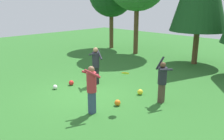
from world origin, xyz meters
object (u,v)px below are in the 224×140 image
at_px(ball_yellow, 140,92).
at_px(ball_white, 55,87).
at_px(frisbee, 125,73).
at_px(person_thrower, 162,79).
at_px(person_catcher, 92,86).
at_px(ball_red, 71,83).
at_px(person_bystander, 96,63).
at_px(ball_orange, 117,103).

bearing_deg(ball_yellow, ball_white, -145.02).
bearing_deg(frisbee, ball_white, -169.72).
bearing_deg(ball_white, person_thrower, 26.78).
xyz_separation_m(frisbee, ball_white, (-3.63, -0.66, -1.27)).
xyz_separation_m(person_catcher, ball_red, (-2.97, 1.24, -0.91)).
xyz_separation_m(ball_white, ball_red, (0.07, 0.84, 0.02)).
bearing_deg(person_thrower, person_bystander, -62.20).
xyz_separation_m(person_thrower, ball_orange, (-0.99, -1.44, -0.85)).
bearing_deg(ball_orange, person_bystander, 156.23).
distance_m(person_catcher, frisbee, 1.27).
relative_size(ball_yellow, ball_orange, 1.00).
height_order(person_catcher, frisbee, person_catcher).
relative_size(person_bystander, ball_white, 8.69).
height_order(ball_white, ball_orange, ball_orange).
distance_m(person_catcher, ball_orange, 1.44).
xyz_separation_m(frisbee, ball_orange, (-0.40, 0.04, -1.26)).
distance_m(person_thrower, frisbee, 1.64).
xyz_separation_m(frisbee, ball_red, (-3.56, 0.18, -1.26)).
relative_size(ball_white, ball_orange, 0.88).
distance_m(frisbee, ball_white, 3.90).
distance_m(person_thrower, person_bystander, 3.45).
bearing_deg(ball_red, person_bystander, 52.23).
bearing_deg(ball_yellow, person_catcher, -92.05).
relative_size(person_bystander, frisbee, 4.90).
xyz_separation_m(person_catcher, frisbee, (0.59, 1.06, 0.35)).
height_order(person_catcher, ball_white, person_catcher).
bearing_deg(person_bystander, person_thrower, 27.34).
distance_m(person_bystander, ball_white, 2.16).
bearing_deg(person_thrower, person_catcher, -3.17).
distance_m(person_bystander, ball_red, 1.51).
xyz_separation_m(ball_yellow, ball_white, (-3.13, -2.19, -0.01)).
bearing_deg(ball_white, person_bystander, 66.01).
distance_m(person_thrower, person_catcher, 2.80).
relative_size(person_thrower, frisbee, 4.93).
height_order(person_thrower, person_catcher, person_thrower).
relative_size(person_thrower, ball_white, 8.73).
xyz_separation_m(frisbee, ball_yellow, (-0.50, 1.53, -1.26)).
distance_m(ball_yellow, ball_orange, 1.50).
relative_size(person_bystander, ball_orange, 7.63).
relative_size(frisbee, ball_white, 1.77).
relative_size(person_thrower, person_bystander, 1.01).
xyz_separation_m(ball_yellow, ball_red, (-3.06, -1.35, 0.00)).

